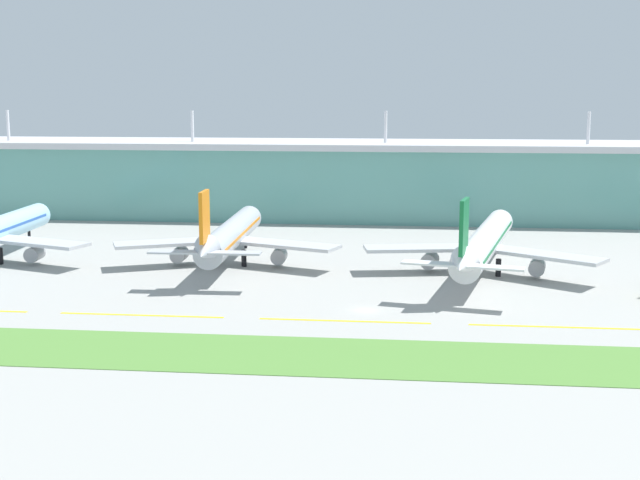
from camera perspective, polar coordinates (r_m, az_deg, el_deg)
ground_plane at (r=145.85m, az=3.05°, el=-4.74°), size 600.00×600.00×0.00m
terminal_building at (r=250.19m, az=4.41°, el=4.06°), size 288.00×34.00×31.49m
airliner_near_middle at (r=183.27m, az=-6.05°, el=0.31°), size 48.78×59.07×18.90m
airliner_far_middle at (r=176.40m, az=10.94°, el=-0.19°), size 47.75×66.56×18.90m
taxiway_stripe_mid_west at (r=145.58m, az=-11.87°, el=-4.96°), size 28.00×0.70×0.04m
taxiway_stripe_centre at (r=139.06m, az=1.64°, el=-5.45°), size 28.00×0.70×0.04m
taxiway_stripe_mid_east at (r=140.69m, az=15.65°, el=-5.64°), size 28.00×0.70×0.04m
grass_verge at (r=120.65m, az=2.36°, el=-7.85°), size 300.00×18.00×0.10m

